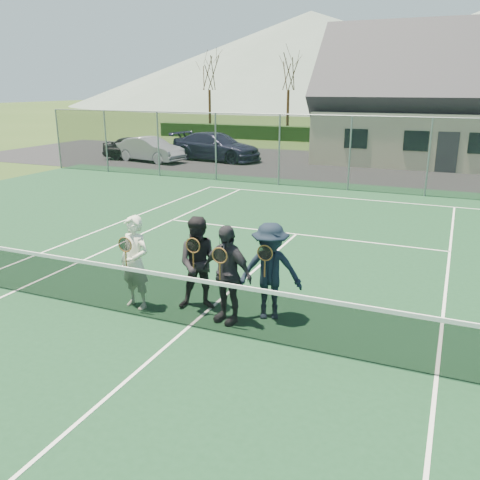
{
  "coord_description": "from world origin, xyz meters",
  "views": [
    {
      "loc": [
        4.04,
        -7.15,
        4.09
      ],
      "look_at": [
        0.33,
        1.5,
        1.25
      ],
      "focal_mm": 38.0,
      "sensor_mm": 36.0,
      "label": 1
    }
  ],
  "objects": [
    {
      "name": "tree_b",
      "position": [
        -9.0,
        33.0,
        5.79
      ],
      "size": [
        3.2,
        3.2,
        7.77
      ],
      "color": "#352013",
      "rests_on": "ground"
    },
    {
      "name": "hill_west",
      "position": [
        -25.0,
        95.0,
        9.0
      ],
      "size": [
        110.0,
        110.0,
        18.0
      ],
      "primitive_type": "cone",
      "color": "slate",
      "rests_on": "ground"
    },
    {
      "name": "tree_a",
      "position": [
        -16.0,
        33.0,
        5.79
      ],
      "size": [
        3.2,
        3.2,
        7.77
      ],
      "color": "#392214",
      "rests_on": "ground"
    },
    {
      "name": "player_b",
      "position": [
        -0.18,
        0.81,
        0.92
      ],
      "size": [
        1.07,
        0.97,
        1.8
      ],
      "color": "black",
      "rests_on": "court_surface"
    },
    {
      "name": "tree_c",
      "position": [
        2.0,
        33.0,
        5.79
      ],
      "size": [
        3.2,
        3.2,
        7.77
      ],
      "color": "#321E12",
      "rests_on": "ground"
    },
    {
      "name": "clubhouse",
      "position": [
        4.0,
        24.0,
        3.99
      ],
      "size": [
        15.6,
        8.2,
        7.7
      ],
      "color": "beige",
      "rests_on": "ground"
    },
    {
      "name": "tennis_net",
      "position": [
        0.0,
        0.0,
        0.54
      ],
      "size": [
        11.68,
        0.08,
        1.1
      ],
      "color": "slate",
      "rests_on": "ground"
    },
    {
      "name": "player_a",
      "position": [
        -1.34,
        0.37,
        0.92
      ],
      "size": [
        0.72,
        0.55,
        1.8
      ],
      "color": "white",
      "rests_on": "court_surface"
    },
    {
      "name": "tarmac_carpark",
      "position": [
        -4.0,
        20.0,
        0.01
      ],
      "size": [
        40.0,
        12.0,
        0.01
      ],
      "primitive_type": "cube",
      "color": "black",
      "rests_on": "ground"
    },
    {
      "name": "perimeter_fence",
      "position": [
        0.0,
        13.5,
        1.52
      ],
      "size": [
        30.07,
        0.07,
        3.02
      ],
      "color": "slate",
      "rests_on": "ground"
    },
    {
      "name": "player_d",
      "position": [
        1.16,
        0.92,
        0.92
      ],
      "size": [
        1.32,
        1.03,
        1.8
      ],
      "color": "black",
      "rests_on": "court_surface"
    },
    {
      "name": "player_c",
      "position": [
        0.5,
        0.49,
        0.92
      ],
      "size": [
        1.13,
        0.66,
        1.8
      ],
      "color": "#28272D",
      "rests_on": "court_surface"
    },
    {
      "name": "court_markings",
      "position": [
        0.0,
        0.0,
        0.02
      ],
      "size": [
        11.03,
        23.83,
        0.01
      ],
      "color": "white",
      "rests_on": "court_surface"
    },
    {
      "name": "car_a",
      "position": [
        -13.25,
        18.03,
        0.68
      ],
      "size": [
        4.28,
        2.54,
        1.37
      ],
      "primitive_type": "imported",
      "rotation": [
        0.0,
        0.0,
        1.82
      ],
      "color": "black",
      "rests_on": "ground"
    },
    {
      "name": "ground",
      "position": [
        0.0,
        20.0,
        0.0
      ],
      "size": [
        220.0,
        220.0,
        0.0
      ],
      "primitive_type": "plane",
      "color": "#2B4318",
      "rests_on": "ground"
    },
    {
      "name": "hedge_row",
      "position": [
        0.0,
        32.0,
        0.55
      ],
      "size": [
        40.0,
        1.2,
        1.1
      ],
      "primitive_type": "cube",
      "color": "black",
      "rests_on": "ground"
    },
    {
      "name": "car_b",
      "position": [
        -12.09,
        17.51,
        0.69
      ],
      "size": [
        4.37,
        2.17,
        1.38
      ],
      "primitive_type": "imported",
      "rotation": [
        0.0,
        0.0,
        1.39
      ],
      "color": "#9C9DA5",
      "rests_on": "ground"
    },
    {
      "name": "car_c",
      "position": [
        -8.87,
        19.46,
        0.79
      ],
      "size": [
        5.7,
        2.97,
        1.58
      ],
      "primitive_type": "imported",
      "rotation": [
        0.0,
        0.0,
        1.43
      ],
      "color": "black",
      "rests_on": "ground"
    },
    {
      "name": "court_surface",
      "position": [
        0.0,
        0.0,
        0.01
      ],
      "size": [
        30.0,
        30.0,
        0.02
      ],
      "primitive_type": "cube",
      "color": "#14381E",
      "rests_on": "ground"
    }
  ]
}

